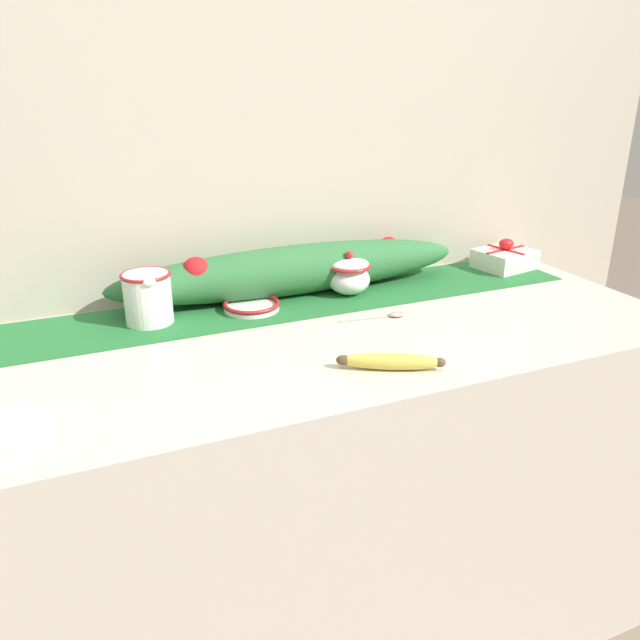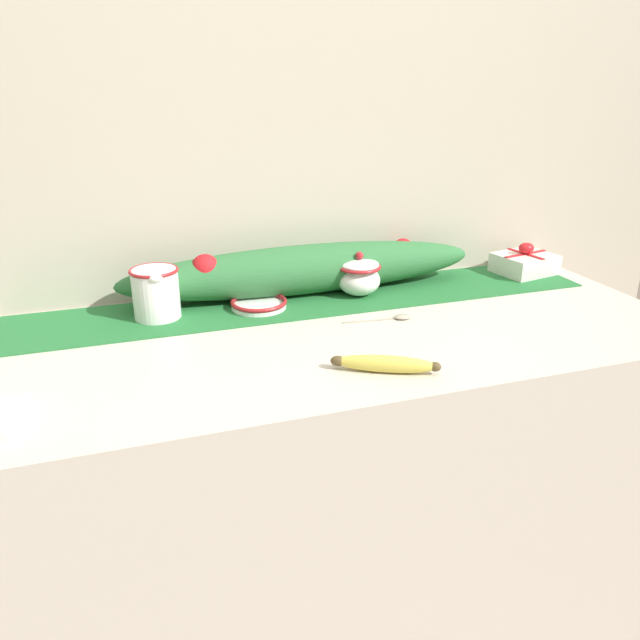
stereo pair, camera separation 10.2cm
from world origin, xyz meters
name	(u,v)px [view 2 (the right image)]	position (x,y,z in m)	size (l,w,h in m)	color
ground_plane	(336,625)	(0.00, 0.00, 0.00)	(12.00, 12.00, 0.00)	#7A6B5B
countertop	(338,493)	(0.00, 0.00, 0.43)	(1.57, 0.67, 0.87)	beige
back_wall	(292,157)	(0.00, 0.35, 1.20)	(2.37, 0.04, 2.40)	#B7AD99
table_runner	(311,300)	(0.00, 0.20, 0.87)	(1.44, 0.24, 0.00)	#236B33
cream_pitcher	(156,291)	(-0.37, 0.20, 0.93)	(0.11, 0.13, 0.12)	white
sugar_bowl	(359,276)	(0.13, 0.20, 0.92)	(0.11, 0.11, 0.11)	white
small_dish	(259,304)	(-0.14, 0.19, 0.88)	(0.14, 0.14, 0.02)	white
banana	(385,364)	(0.01, -0.22, 0.88)	(0.20, 0.12, 0.03)	#DBCC4C
spoon	(398,317)	(0.15, 0.02, 0.87)	(0.16, 0.04, 0.01)	#A89E89
gift_box	(524,263)	(0.64, 0.23, 0.90)	(0.17, 0.16, 0.09)	silver
poinsettia_garland	(304,269)	(0.00, 0.26, 0.93)	(0.93, 0.14, 0.13)	#2D6B38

